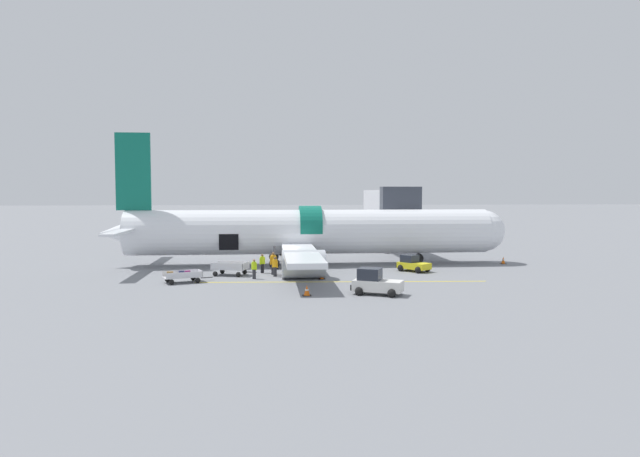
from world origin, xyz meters
name	(u,v)px	position (x,y,z in m)	size (l,w,h in m)	color
ground_plane	(282,273)	(0.00, 0.00, 0.00)	(500.00, 500.00, 0.00)	slate
apron_marking_line	(341,282)	(4.32, -5.27, 0.00)	(21.80, 1.61, 0.01)	yellow
jet_bridge_stub	(389,204)	(11.83, 12.89, 5.42)	(3.85, 13.73, 7.24)	#4C4C51
airplane	(305,233)	(2.26, 5.03, 2.97)	(37.41, 31.96, 11.98)	white
baggage_tug_lead	(376,283)	(5.88, -10.71, 0.74)	(3.57, 2.73, 1.72)	silver
baggage_tug_mid	(413,264)	(11.08, -0.19, 0.59)	(2.78, 2.95, 1.38)	yellow
baggage_cart_loading	(231,269)	(-4.12, -1.18, 0.52)	(3.74, 2.43, 1.08)	silver
baggage_cart_queued	(183,277)	(-7.44, -4.52, 0.43)	(3.67, 2.40, 0.87)	silver
ground_crew_loader_a	(275,266)	(-0.60, -2.11, 0.82)	(0.50, 0.50, 1.57)	#2D2D33
ground_crew_loader_b	(273,263)	(-0.72, -1.06, 0.97)	(0.59, 0.58, 1.84)	#2D2D33
ground_crew_driver	(254,269)	(-2.22, -3.23, 0.81)	(0.49, 0.49, 1.54)	#2D2D33
ground_crew_supervisor	(262,263)	(-1.62, -0.04, 0.83)	(0.50, 0.50, 1.59)	black
safety_cone_nose	(503,260)	(20.80, 3.98, 0.32)	(0.50, 0.50, 0.68)	black
safety_cone_engine_left	(307,291)	(1.36, -10.75, 0.33)	(0.58, 0.58, 0.70)	black
safety_cone_wingtip	(322,276)	(3.00, -3.81, 0.27)	(0.45, 0.45, 0.58)	black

